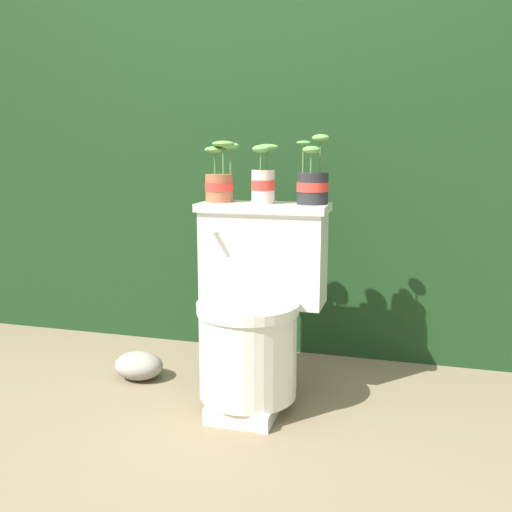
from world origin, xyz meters
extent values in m
plane|color=#75664C|center=(0.00, 0.00, 0.00)|extent=(12.00, 12.00, 0.00)
cube|color=#193819|center=(0.00, 0.95, 0.84)|extent=(4.32, 0.63, 1.68)
cube|color=silver|center=(0.04, 0.01, 0.03)|extent=(0.23, 0.32, 0.06)
cylinder|color=silver|center=(0.04, 0.01, 0.21)|extent=(0.35, 0.35, 0.31)
cylinder|color=silver|center=(0.04, 0.01, 0.38)|extent=(0.36, 0.36, 0.04)
cube|color=silver|center=(0.04, 0.22, 0.52)|extent=(0.47, 0.18, 0.35)
cube|color=silver|center=(0.04, 0.22, 0.71)|extent=(0.49, 0.21, 0.03)
cylinder|color=silver|center=(-0.12, 0.10, 0.63)|extent=(0.02, 0.05, 0.02)
cylinder|color=#9E5638|center=(-0.14, 0.23, 0.78)|extent=(0.11, 0.11, 0.10)
cylinder|color=red|center=(-0.14, 0.23, 0.79)|extent=(0.11, 0.11, 0.03)
cylinder|color=#332319|center=(-0.14, 0.23, 0.83)|extent=(0.10, 0.10, 0.01)
cylinder|color=#4C753D|center=(-0.12, 0.22, 0.89)|extent=(0.01, 0.01, 0.11)
ellipsoid|color=#569342|center=(-0.12, 0.22, 0.95)|extent=(0.09, 0.06, 0.02)
cylinder|color=#4C753D|center=(-0.16, 0.23, 0.87)|extent=(0.01, 0.01, 0.08)
ellipsoid|color=#569342|center=(-0.16, 0.23, 0.93)|extent=(0.08, 0.06, 0.03)
cylinder|color=#4C753D|center=(-0.09, 0.23, 0.88)|extent=(0.01, 0.01, 0.10)
ellipsoid|color=#569342|center=(-0.09, 0.23, 0.94)|extent=(0.07, 0.05, 0.03)
cylinder|color=beige|center=(0.04, 0.22, 0.79)|extent=(0.09, 0.09, 0.12)
cylinder|color=red|center=(0.04, 0.22, 0.80)|extent=(0.09, 0.09, 0.04)
cylinder|color=#332319|center=(0.04, 0.22, 0.85)|extent=(0.08, 0.08, 0.01)
cylinder|color=#4C753D|center=(0.03, 0.20, 0.89)|extent=(0.01, 0.01, 0.07)
ellipsoid|color=#569342|center=(0.03, 0.20, 0.93)|extent=(0.06, 0.05, 0.03)
cylinder|color=#4C753D|center=(0.05, 0.22, 0.89)|extent=(0.01, 0.01, 0.08)
ellipsoid|color=#569342|center=(0.05, 0.22, 0.94)|extent=(0.08, 0.06, 0.02)
cylinder|color=#262628|center=(0.22, 0.24, 0.79)|extent=(0.11, 0.11, 0.12)
cylinder|color=red|center=(0.22, 0.24, 0.79)|extent=(0.12, 0.12, 0.03)
cylinder|color=#332319|center=(0.22, 0.24, 0.84)|extent=(0.11, 0.11, 0.01)
cylinder|color=#4C753D|center=(0.22, 0.21, 0.88)|extent=(0.01, 0.01, 0.07)
ellipsoid|color=#569342|center=(0.22, 0.21, 0.93)|extent=(0.07, 0.05, 0.03)
cylinder|color=#4C753D|center=(0.19, 0.23, 0.89)|extent=(0.01, 0.01, 0.10)
ellipsoid|color=#569342|center=(0.19, 0.23, 0.95)|extent=(0.05, 0.04, 0.02)
cylinder|color=#4C753D|center=(0.25, 0.24, 0.90)|extent=(0.01, 0.01, 0.12)
ellipsoid|color=#569342|center=(0.25, 0.24, 0.97)|extent=(0.06, 0.04, 0.03)
ellipsoid|color=gray|center=(-0.47, 0.16, 0.06)|extent=(0.20, 0.16, 0.11)
camera|label=1|loc=(0.58, -1.84, 0.93)|focal=40.00mm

